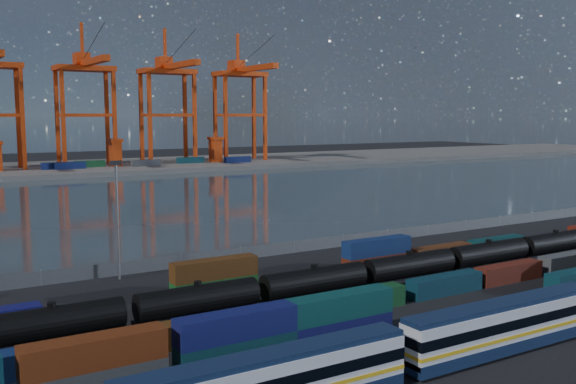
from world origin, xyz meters
TOP-DOWN VIEW (x-y plane):
  - ground at (0.00, 0.00)m, footprint 700.00×700.00m
  - harbor_water at (0.00, 105.00)m, footprint 700.00×700.00m
  - far_quay at (0.00, 210.00)m, footprint 700.00×70.00m
  - passenger_train at (-6.34, -20.79)m, footprint 76.12×2.98m
  - container_row_south at (-1.91, -10.25)m, footprint 139.62×2.37m
  - container_row_mid at (11.29, -2.94)m, footprint 141.60×2.29m
  - container_row_north at (2.20, 11.05)m, footprint 141.09×2.28m
  - tanker_string at (3.20, 3.37)m, footprint 107.63×3.14m
  - waterfront_fence at (-0.00, 28.00)m, footprint 160.12×0.12m
  - yard_light_mast at (-30.00, 26.00)m, footprint 1.60×0.40m
  - gantry_cranes at (-7.50, 203.42)m, footprint 197.96×44.09m
  - quay_containers at (-11.00, 195.46)m, footprint 172.58×10.99m
  - straddle_carriers at (-2.50, 200.00)m, footprint 140.00×7.00m

SIDE VIEW (x-z plane):
  - ground at x=0.00m, z-range 0.00..0.00m
  - harbor_water at x=0.00m, z-range 0.01..0.01m
  - far_quay at x=0.00m, z-range 0.00..2.00m
  - waterfront_fence at x=0.00m, z-range -0.10..2.10m
  - container_row_mid at x=11.29m, z-range -1.00..3.88m
  - container_row_north at x=2.20m, z-range -0.73..4.13m
  - container_row_south at x=-1.91m, z-range -0.36..4.69m
  - tanker_string at x=3.20m, z-range 0.01..4.51m
  - passenger_train at x=-6.34m, z-range 0.01..5.12m
  - quay_containers at x=-11.00m, z-range 2.00..4.60m
  - straddle_carriers at x=-2.50m, z-range 2.27..13.37m
  - yard_light_mast at x=-30.00m, z-range 1.00..17.60m
  - gantry_cranes at x=-7.50m, z-range 6.75..66.45m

